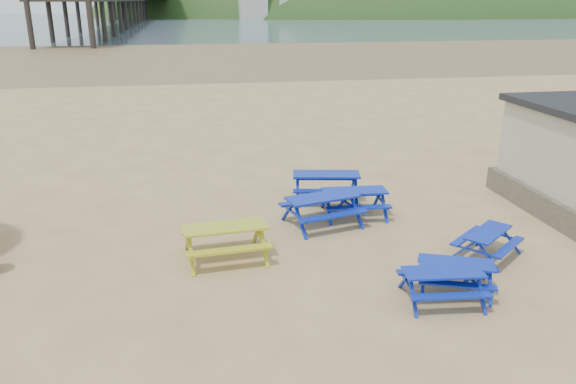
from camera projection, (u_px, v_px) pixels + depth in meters
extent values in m
plane|color=tan|center=(311.00, 248.00, 14.18)|extent=(400.00, 400.00, 0.00)
plane|color=olive|center=(209.00, 54.00, 65.38)|extent=(400.00, 400.00, 0.00)
plane|color=#475965|center=(192.00, 20.00, 172.42)|extent=(400.00, 400.00, 0.00)
cube|color=#110DAD|center=(326.00, 174.00, 17.31)|extent=(2.16, 1.17, 0.06)
cube|color=#110DAD|center=(325.00, 178.00, 18.06)|extent=(2.07, 0.67, 0.06)
cube|color=#110DAD|center=(327.00, 191.00, 16.77)|extent=(2.07, 0.67, 0.06)
cube|color=#110DAD|center=(323.00, 197.00, 15.39)|extent=(2.11, 1.23, 0.06)
cube|color=#110DAD|center=(312.00, 200.00, 16.06)|extent=(1.99, 0.75, 0.06)
cube|color=#110DAD|center=(334.00, 216.00, 14.91)|extent=(1.99, 0.75, 0.06)
cube|color=#110DAD|center=(558.00, 193.00, 16.74)|extent=(1.85, 0.80, 0.05)
cube|color=#110DAD|center=(443.00, 272.00, 11.47)|extent=(1.68, 0.79, 0.04)
cube|color=#110DAD|center=(434.00, 271.00, 12.06)|extent=(1.63, 0.39, 0.04)
cube|color=#110DAD|center=(452.00, 296.00, 11.04)|extent=(1.63, 0.39, 0.04)
cube|color=#110DAD|center=(457.00, 263.00, 11.92)|extent=(1.68, 1.15, 0.04)
cube|color=#110DAD|center=(454.00, 263.00, 12.49)|extent=(1.54, 0.79, 0.04)
cube|color=#110DAD|center=(457.00, 285.00, 11.52)|extent=(1.54, 0.79, 0.04)
cube|color=#110DAD|center=(488.00, 232.00, 13.52)|extent=(1.58, 1.43, 0.04)
cube|color=#110DAD|center=(467.00, 236.00, 13.92)|extent=(1.34, 1.13, 0.04)
cube|color=#110DAD|center=(508.00, 247.00, 13.28)|extent=(1.34, 1.13, 0.04)
cube|color=#A1B222|center=(225.00, 227.00, 13.35)|extent=(2.05, 0.94, 0.06)
cube|color=#A1B222|center=(221.00, 229.00, 14.06)|extent=(2.00, 0.45, 0.06)
cube|color=#A1B222|center=(230.00, 250.00, 12.85)|extent=(2.00, 0.45, 0.06)
cube|color=black|center=(131.00, 0.00, 172.10)|extent=(9.00, 220.00, 0.60)
ellipsoid|color=#2D4C1E|center=(397.00, 38.00, 246.66)|extent=(264.00, 144.00, 108.00)
cube|color=#110DAD|center=(354.00, 191.00, 16.07)|extent=(1.89, 0.84, 0.05)
cube|color=#110DAD|center=(349.00, 193.00, 16.75)|extent=(1.86, 0.38, 0.05)
cube|color=#110DAD|center=(359.00, 208.00, 15.59)|extent=(1.86, 0.38, 0.05)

